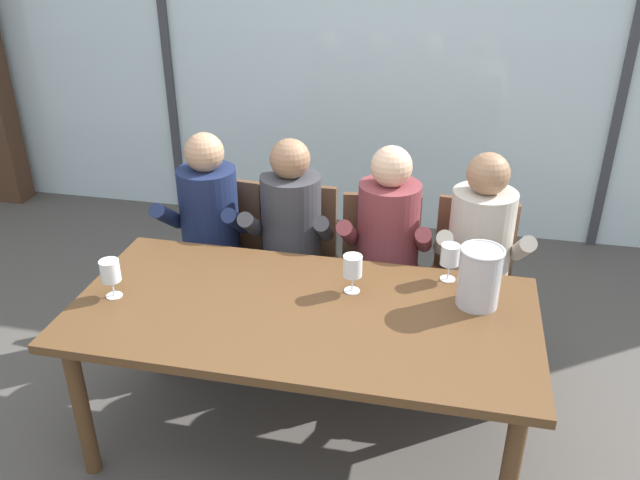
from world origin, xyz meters
TOP-DOWN VIEW (x-y plane):
  - ground at (0.00, 1.00)m, footprint 14.00×14.00m
  - window_glass_panel at (0.00, 2.41)m, footprint 7.15×0.03m
  - window_mullion_left at (-1.61, 2.39)m, footprint 0.06×0.06m
  - window_mullion_right at (1.61, 2.39)m, footprint 0.06×0.06m
  - hillside_vineyard at (0.00, 5.45)m, footprint 13.15×2.40m
  - dining_table at (0.00, 0.00)m, footprint 1.95×0.94m
  - chair_near_curtain at (-0.70, 0.89)m, footprint 0.48×0.48m
  - chair_left_of_center at (-0.25, 0.89)m, footprint 0.45×0.45m
  - chair_center at (0.22, 0.86)m, footprint 0.49×0.49m
  - chair_right_of_center at (0.70, 0.89)m, footprint 0.49×0.49m
  - person_navy_polo at (-0.72, 0.74)m, footprint 0.48×0.62m
  - person_charcoal_jacket at (-0.25, 0.74)m, footprint 0.49×0.63m
  - person_maroon_top at (0.26, 0.74)m, footprint 0.46×0.61m
  - person_beige_jumper at (0.73, 0.74)m, footprint 0.48×0.62m
  - ice_bucket_primary at (0.71, 0.20)m, footprint 0.18×0.18m
  - wine_glass_by_left_taster at (-0.82, -0.07)m, footprint 0.08×0.08m
  - wine_glass_near_bucket at (0.58, 0.38)m, footprint 0.08×0.08m
  - wine_glass_center_pour at (0.18, 0.19)m, footprint 0.08×0.08m

SIDE VIEW (x-z plane):
  - ground at x=0.00m, z-range 0.00..0.00m
  - chair_near_curtain at x=-0.70m, z-range 0.07..0.94m
  - chair_left_of_center at x=-0.25m, z-range 0.07..0.94m
  - chair_center at x=0.22m, z-range 0.07..0.94m
  - chair_right_of_center at x=0.70m, z-range 0.07..0.94m
  - dining_table at x=0.00m, z-range 0.29..1.02m
  - person_navy_polo at x=-0.72m, z-range 0.08..1.27m
  - person_charcoal_jacket at x=-0.25m, z-range 0.08..1.27m
  - person_maroon_top at x=0.26m, z-range 0.08..1.27m
  - person_beige_jumper at x=0.73m, z-range 0.08..1.27m
  - wine_glass_by_left_taster at x=-0.82m, z-range 0.76..0.93m
  - wine_glass_near_bucket at x=0.58m, z-range 0.76..0.93m
  - wine_glass_center_pour at x=0.18m, z-range 0.76..0.93m
  - ice_bucket_primary at x=0.71m, z-range 0.73..1.00m
  - hillside_vineyard at x=0.00m, z-range 0.00..1.79m
  - window_glass_panel at x=0.00m, z-range 0.00..2.60m
  - window_mullion_left at x=-1.61m, z-range 0.00..2.60m
  - window_mullion_right at x=1.61m, z-range 0.00..2.60m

